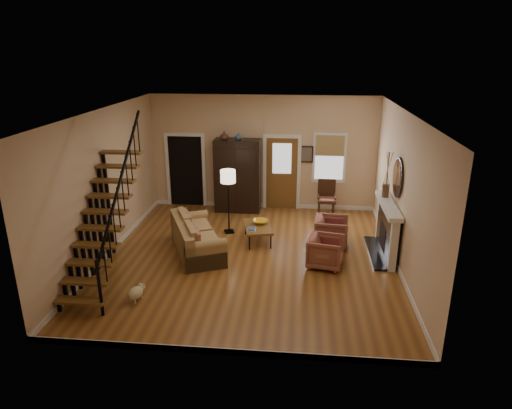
# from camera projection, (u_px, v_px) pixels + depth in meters

# --- Properties ---
(room) EXTENTS (7.00, 7.33, 3.30)m
(room) POSITION_uv_depth(u_px,v_px,m) (241.00, 173.00, 11.61)
(room) COLOR brown
(room) RESTS_ON ground
(staircase) EXTENTS (0.94, 2.80, 3.20)m
(staircase) POSITION_uv_depth(u_px,v_px,m) (101.00, 206.00, 8.92)
(staircase) COLOR brown
(staircase) RESTS_ON ground
(fireplace) EXTENTS (0.33, 1.95, 2.30)m
(fireplace) POSITION_uv_depth(u_px,v_px,m) (389.00, 224.00, 10.35)
(fireplace) COLOR black
(fireplace) RESTS_ON ground
(armoire) EXTENTS (1.30, 0.60, 2.10)m
(armoire) POSITION_uv_depth(u_px,v_px,m) (238.00, 176.00, 13.10)
(armoire) COLOR black
(armoire) RESTS_ON ground
(vase_a) EXTENTS (0.24, 0.24, 0.25)m
(vase_a) POSITION_uv_depth(u_px,v_px,m) (224.00, 135.00, 12.65)
(vase_a) COLOR #4C2619
(vase_a) RESTS_ON armoire
(vase_b) EXTENTS (0.20, 0.20, 0.21)m
(vase_b) POSITION_uv_depth(u_px,v_px,m) (238.00, 136.00, 12.62)
(vase_b) COLOR #334C60
(vase_b) RESTS_ON armoire
(sofa) EXTENTS (1.67, 2.27, 0.78)m
(sofa) POSITION_uv_depth(u_px,v_px,m) (197.00, 237.00, 10.56)
(sofa) COLOR #A07D48
(sofa) RESTS_ON ground
(coffee_table) EXTENTS (0.86, 1.20, 0.42)m
(coffee_table) POSITION_uv_depth(u_px,v_px,m) (258.00, 233.00, 11.22)
(coffee_table) COLOR brown
(coffee_table) RESTS_ON ground
(bowl) EXTENTS (0.37, 0.37, 0.09)m
(bowl) POSITION_uv_depth(u_px,v_px,m) (260.00, 222.00, 11.27)
(bowl) COLOR gold
(bowl) RESTS_ON coffee_table
(books) EXTENTS (0.20, 0.27, 0.05)m
(books) POSITION_uv_depth(u_px,v_px,m) (252.00, 229.00, 10.87)
(books) COLOR beige
(books) RESTS_ON coffee_table
(armchair_left) EXTENTS (0.88, 0.87, 0.69)m
(armchair_left) POSITION_uv_depth(u_px,v_px,m) (326.00, 252.00, 9.91)
(armchair_left) COLOR maroon
(armchair_left) RESTS_ON ground
(armchair_right) EXTENTS (0.86, 0.84, 0.72)m
(armchair_right) POSITION_uv_depth(u_px,v_px,m) (331.00, 232.00, 10.93)
(armchair_right) COLOR maroon
(armchair_right) RESTS_ON ground
(floor_lamp) EXTENTS (0.48, 0.48, 1.66)m
(floor_lamp) POSITION_uv_depth(u_px,v_px,m) (228.00, 202.00, 11.56)
(floor_lamp) COLOR black
(floor_lamp) RESTS_ON ground
(side_chair) EXTENTS (0.54, 0.54, 1.02)m
(side_chair) POSITION_uv_depth(u_px,v_px,m) (327.00, 198.00, 12.85)
(side_chair) COLOR #382211
(side_chair) RESTS_ON ground
(dog) EXTENTS (0.35, 0.45, 0.29)m
(dog) POSITION_uv_depth(u_px,v_px,m) (135.00, 294.00, 8.60)
(dog) COLOR beige
(dog) RESTS_ON ground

